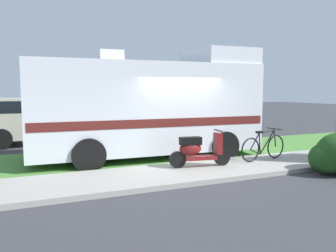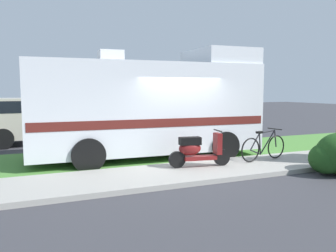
# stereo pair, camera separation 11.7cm
# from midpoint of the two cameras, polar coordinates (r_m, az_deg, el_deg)

# --- Properties ---
(ground_plane) EXTENTS (80.00, 80.00, 0.00)m
(ground_plane) POSITION_cam_midpoint_polar(r_m,az_deg,el_deg) (10.00, 1.77, -6.38)
(ground_plane) COLOR #38383D
(sidewalk) EXTENTS (24.00, 2.00, 0.12)m
(sidewalk) POSITION_cam_midpoint_polar(r_m,az_deg,el_deg) (8.95, 5.10, -7.49)
(sidewalk) COLOR #9E9B93
(sidewalk) RESTS_ON ground
(grass_strip) EXTENTS (24.00, 3.40, 0.08)m
(grass_strip) POSITION_cam_midpoint_polar(r_m,az_deg,el_deg) (11.34, -1.50, -4.69)
(grass_strip) COLOR #4C8438
(grass_strip) RESTS_ON ground
(motorhome_rv) EXTENTS (7.06, 2.86, 3.44)m
(motorhome_rv) POSITION_cam_midpoint_polar(r_m,az_deg,el_deg) (10.71, -3.64, 3.29)
(motorhome_rv) COLOR silver
(motorhome_rv) RESTS_ON ground
(scooter) EXTENTS (1.69, 0.56, 0.97)m
(scooter) POSITION_cam_midpoint_polar(r_m,az_deg,el_deg) (9.09, 4.62, -3.95)
(scooter) COLOR black
(scooter) RESTS_ON ground
(bicycle) EXTENTS (1.73, 0.52, 0.90)m
(bicycle) POSITION_cam_midpoint_polar(r_m,az_deg,el_deg) (10.29, 15.24, -3.36)
(bicycle) COLOR black
(bicycle) RESTS_ON ground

